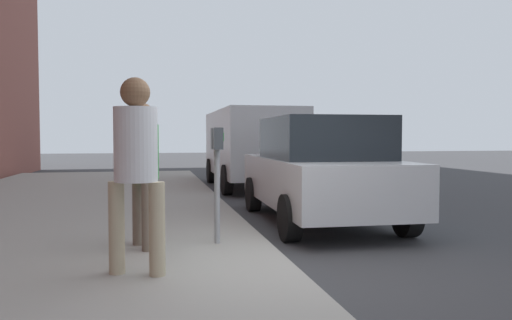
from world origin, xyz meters
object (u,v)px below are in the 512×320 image
parking_meter (217,160)px  parked_van_far (251,144)px  pedestrian_bystander (136,157)px  parked_sedan_near (320,170)px  pedestrian_at_meter (143,164)px

parking_meter → parked_van_far: bearing=-14.2°
pedestrian_bystander → parked_sedan_near: (3.15, -2.91, -0.36)m
pedestrian_at_meter → pedestrian_bystander: pedestrian_bystander is taller
pedestrian_bystander → parked_van_far: (9.09, -2.91, -0.00)m
parking_meter → pedestrian_bystander: size_ratio=0.76×
pedestrian_at_meter → pedestrian_bystander: (-1.15, 0.04, 0.12)m
pedestrian_at_meter → parked_sedan_near: size_ratio=0.38×
parking_meter → pedestrian_bystander: pedestrian_bystander is taller
pedestrian_bystander → parked_van_far: bearing=4.0°
parking_meter → pedestrian_at_meter: 0.88m
parked_sedan_near → pedestrian_at_meter: bearing=124.8°
parking_meter → parked_van_far: (7.87, -1.99, 0.09)m
parking_meter → pedestrian_at_meter: pedestrian_at_meter is taller
parking_meter → parked_sedan_near: (1.93, -1.99, -0.27)m
parked_van_far → parking_meter: bearing=165.8°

